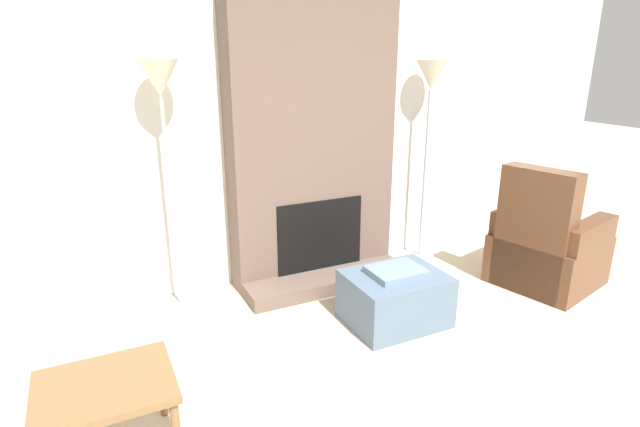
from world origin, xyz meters
The scene contains 7 objects.
wall_back centered at (0.00, 2.91, 1.30)m, with size 7.26×0.06×2.60m, color silver.
fireplace centered at (0.00, 2.71, 1.23)m, with size 1.46×0.64×2.60m.
ottoman centered at (0.19, 1.68, 0.20)m, with size 0.72×0.57×0.44m.
armchair centered at (1.74, 1.66, 0.32)m, with size 0.99×0.95×1.08m.
side_table centered at (-1.84, 1.16, 0.38)m, with size 0.64×0.52×0.44m.
floor_lamp_left centered at (-1.22, 2.64, 1.64)m, with size 0.29×0.29×1.92m.
floor_lamp_right centered at (1.15, 2.64, 1.62)m, with size 0.29×0.29×1.90m.
Camera 1 is at (-1.79, -1.12, 1.96)m, focal length 28.00 mm.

